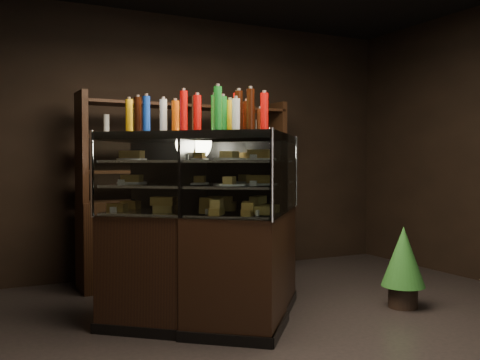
% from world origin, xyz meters
% --- Properties ---
extents(ground, '(5.00, 5.00, 0.00)m').
position_xyz_m(ground, '(0.00, 0.00, 0.00)').
color(ground, black).
rests_on(ground, ground).
extents(room_shell, '(5.02, 5.02, 3.01)m').
position_xyz_m(room_shell, '(0.00, 0.00, 1.94)').
color(room_shell, black).
rests_on(room_shell, ground).
extents(display_case, '(1.96, 1.54, 1.54)m').
position_xyz_m(display_case, '(-0.66, 0.48, 0.51)').
color(display_case, black).
rests_on(display_case, ground).
extents(food_display, '(1.51, 1.09, 0.47)m').
position_xyz_m(food_display, '(-0.66, 0.48, 1.16)').
color(food_display, '#B69341').
rests_on(food_display, display_case).
extents(bottles_top, '(1.33, 0.96, 0.30)m').
position_xyz_m(bottles_top, '(-0.66, 0.48, 1.67)').
color(bottles_top, '#D8590A').
rests_on(bottles_top, display_case).
extents(potted_conifer, '(0.39, 0.39, 0.82)m').
position_xyz_m(potted_conifer, '(0.98, 0.16, 0.47)').
color(potted_conifer, black).
rests_on(potted_conifer, ground).
extents(back_shelving, '(2.35, 0.50, 2.00)m').
position_xyz_m(back_shelving, '(-0.35, 2.05, 0.61)').
color(back_shelving, black).
rests_on(back_shelving, ground).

